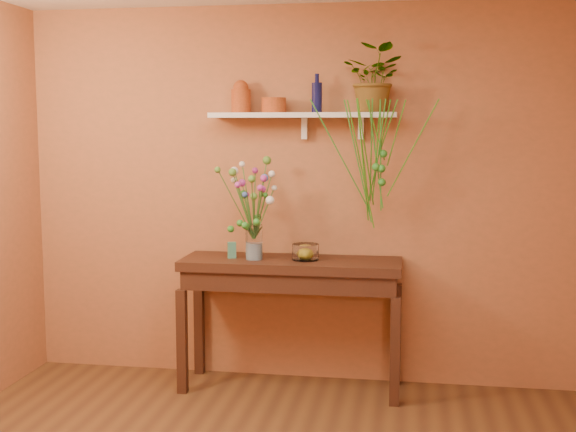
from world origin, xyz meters
TOP-DOWN VIEW (x-y plane):
  - room at (0.00, 0.00)m, footprint 4.04×4.04m
  - sideboard at (-0.01, 1.74)m, footprint 1.52×0.49m
  - wall_shelf at (0.06, 1.87)m, footprint 1.30×0.24m
  - terracotta_jug at (-0.39, 1.90)m, footprint 0.15×0.15m
  - terracotta_pot at (-0.15, 1.87)m, footprint 0.20×0.20m
  - blue_bottle at (0.15, 1.89)m, footprint 0.08×0.08m
  - spider_plant at (0.55, 1.87)m, footprint 0.50×0.47m
  - plant_fronds at (0.57, 1.71)m, footprint 0.84×0.39m
  - glass_vase at (-0.26, 1.69)m, footprint 0.12×0.12m
  - bouquet at (-0.28, 1.68)m, footprint 0.40×0.47m
  - glass_bowl at (0.09, 1.73)m, footprint 0.18×0.18m
  - lemon at (0.09, 1.73)m, footprint 0.08×0.08m
  - carton at (-0.43, 1.72)m, footprint 0.07×0.06m

SIDE VIEW (x-z plane):
  - sideboard at x=-0.01m, z-range 0.33..1.25m
  - lemon at x=0.09m, z-range 0.93..1.01m
  - glass_bowl at x=0.09m, z-range 0.92..1.03m
  - carton at x=-0.43m, z-range 0.92..1.04m
  - glass_vase at x=-0.26m, z-range 0.91..1.15m
  - room at x=0.00m, z-range 0.00..2.70m
  - bouquet at x=-0.28m, z-range 1.10..1.67m
  - plant_fronds at x=0.57m, z-range 1.19..2.06m
  - wall_shelf at x=0.06m, z-range 1.82..2.01m
  - terracotta_pot at x=-0.15m, z-range 1.94..2.04m
  - blue_bottle at x=0.15m, z-range 1.91..2.18m
  - terracotta_jug at x=-0.39m, z-range 1.93..2.16m
  - spider_plant at x=0.55m, z-range 1.94..2.39m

